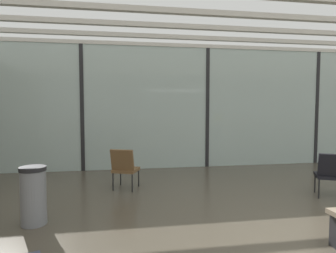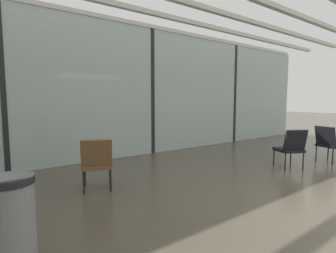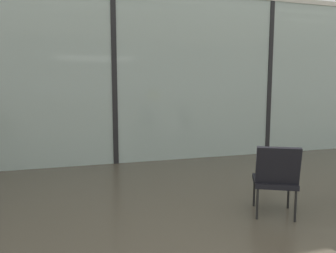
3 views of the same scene
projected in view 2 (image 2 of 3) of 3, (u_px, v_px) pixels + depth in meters
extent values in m
cube|color=#A3B7B2|center=(152.00, 92.00, 7.14)|extent=(14.00, 0.08, 3.41)
cube|color=black|center=(3.00, 89.00, 5.08)|extent=(0.10, 0.12, 3.41)
cube|color=black|center=(152.00, 92.00, 7.14)|extent=(0.10, 0.12, 3.41)
cube|color=black|center=(234.00, 94.00, 9.21)|extent=(0.10, 0.12, 3.41)
cube|color=beige|center=(200.00, 6.00, 5.46)|extent=(13.72, 0.12, 0.10)
cube|color=beige|center=(173.00, 18.00, 6.21)|extent=(13.72, 0.12, 0.10)
cube|color=beige|center=(152.00, 27.00, 6.97)|extent=(13.72, 0.12, 0.10)
ellipsoid|color=silver|center=(92.00, 89.00, 10.59)|extent=(12.83, 3.93, 3.93)
sphere|color=black|center=(27.00, 74.00, 7.57)|extent=(0.28, 0.28, 0.28)
sphere|color=black|center=(59.00, 76.00, 8.10)|extent=(0.28, 0.28, 0.28)
sphere|color=black|center=(87.00, 77.00, 8.63)|extent=(0.28, 0.28, 0.28)
cube|color=brown|center=(97.00, 165.00, 4.29)|extent=(0.62, 0.62, 0.06)
cube|color=brown|center=(97.00, 153.00, 4.06)|extent=(0.50, 0.31, 0.44)
cylinder|color=black|center=(110.00, 174.00, 4.57)|extent=(0.03, 0.03, 0.37)
cylinder|color=black|center=(85.00, 175.00, 4.46)|extent=(0.03, 0.03, 0.37)
cylinder|color=black|center=(111.00, 181.00, 4.16)|extent=(0.03, 0.03, 0.37)
cylinder|color=black|center=(84.00, 183.00, 4.06)|extent=(0.03, 0.03, 0.37)
cube|color=black|center=(331.00, 146.00, 6.18)|extent=(0.59, 0.59, 0.06)
cube|color=black|center=(325.00, 136.00, 6.08)|extent=(0.26, 0.50, 0.44)
cylinder|color=black|center=(328.00, 152.00, 6.47)|extent=(0.03, 0.03, 0.37)
cylinder|color=black|center=(333.00, 157.00, 5.93)|extent=(0.03, 0.03, 0.37)
cylinder|color=black|center=(316.00, 153.00, 6.32)|extent=(0.03, 0.03, 0.37)
cube|color=black|center=(289.00, 150.00, 5.62)|extent=(0.65, 0.65, 0.06)
cube|color=black|center=(295.00, 140.00, 5.39)|extent=(0.49, 0.34, 0.44)
cylinder|color=black|center=(291.00, 157.00, 5.89)|extent=(0.03, 0.03, 0.37)
cylinder|color=black|center=(274.00, 158.00, 5.82)|extent=(0.03, 0.03, 0.37)
cylinder|color=black|center=(303.00, 161.00, 5.47)|extent=(0.03, 0.03, 0.37)
cylinder|color=black|center=(285.00, 162.00, 5.41)|extent=(0.03, 0.03, 0.37)
cylinder|color=slate|center=(12.00, 231.00, 2.13)|extent=(0.36, 0.36, 0.80)
cylinder|color=black|center=(9.00, 180.00, 2.08)|extent=(0.38, 0.38, 0.06)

